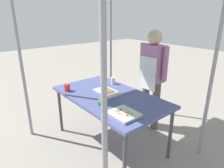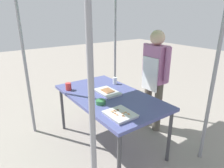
{
  "view_description": "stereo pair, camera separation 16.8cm",
  "coord_description": "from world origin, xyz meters",
  "px_view_note": "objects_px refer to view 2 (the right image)",
  "views": [
    {
      "loc": [
        1.93,
        -1.54,
        1.79
      ],
      "look_at": [
        0.0,
        0.05,
        0.9
      ],
      "focal_mm": 31.96,
      "sensor_mm": 36.0,
      "label": 1
    },
    {
      "loc": [
        2.03,
        -1.4,
        1.79
      ],
      "look_at": [
        0.0,
        0.05,
        0.9
      ],
      "focal_mm": 31.96,
      "sensor_mm": 36.0,
      "label": 2
    }
  ],
  "objects_px": {
    "drink_cup_by_wok": "(68,87)",
    "vendor_woman": "(155,73)",
    "tray_grilled_sausages": "(107,92)",
    "condiment_bowl": "(101,102)",
    "tray_meat_skewers": "(120,114)",
    "stall_table": "(109,99)",
    "drink_cup_near_edge": "(115,81)"
  },
  "relations": [
    {
      "from": "drink_cup_by_wok",
      "to": "vendor_woman",
      "type": "relative_size",
      "value": 0.06
    },
    {
      "from": "vendor_woman",
      "to": "tray_grilled_sausages",
      "type": "bearing_deg",
      "value": 81.33
    },
    {
      "from": "condiment_bowl",
      "to": "tray_meat_skewers",
      "type": "bearing_deg",
      "value": 1.71
    },
    {
      "from": "stall_table",
      "to": "tray_meat_skewers",
      "type": "distance_m",
      "value": 0.59
    },
    {
      "from": "stall_table",
      "to": "vendor_woman",
      "type": "xyz_separation_m",
      "value": [
        0.05,
        0.81,
        0.23
      ]
    },
    {
      "from": "drink_cup_by_wok",
      "to": "vendor_woman",
      "type": "xyz_separation_m",
      "value": [
        0.55,
        1.17,
        0.13
      ]
    },
    {
      "from": "condiment_bowl",
      "to": "drink_cup_near_edge",
      "type": "distance_m",
      "value": 0.75
    },
    {
      "from": "tray_meat_skewers",
      "to": "vendor_woman",
      "type": "bearing_deg",
      "value": 115.09
    },
    {
      "from": "tray_meat_skewers",
      "to": "drink_cup_near_edge",
      "type": "relative_size",
      "value": 3.01
    },
    {
      "from": "drink_cup_by_wok",
      "to": "drink_cup_near_edge",
      "type": "bearing_deg",
      "value": 75.55
    },
    {
      "from": "drink_cup_by_wok",
      "to": "tray_meat_skewers",
      "type": "bearing_deg",
      "value": 7.23
    },
    {
      "from": "tray_meat_skewers",
      "to": "tray_grilled_sausages",
      "type": "bearing_deg",
      "value": 157.6
    },
    {
      "from": "stall_table",
      "to": "condiment_bowl",
      "type": "relative_size",
      "value": 13.29
    },
    {
      "from": "tray_grilled_sausages",
      "to": "vendor_woman",
      "type": "xyz_separation_m",
      "value": [
        0.12,
        0.79,
        0.16
      ]
    },
    {
      "from": "condiment_bowl",
      "to": "vendor_woman",
      "type": "xyz_separation_m",
      "value": [
        -0.12,
        1.05,
        0.15
      ]
    },
    {
      "from": "drink_cup_by_wok",
      "to": "vendor_woman",
      "type": "height_order",
      "value": "vendor_woman"
    },
    {
      "from": "stall_table",
      "to": "tray_grilled_sausages",
      "type": "distance_m",
      "value": 0.11
    },
    {
      "from": "tray_meat_skewers",
      "to": "stall_table",
      "type": "bearing_deg",
      "value": 157.08
    },
    {
      "from": "stall_table",
      "to": "drink_cup_near_edge",
      "type": "bearing_deg",
      "value": 133.92
    },
    {
      "from": "drink_cup_near_edge",
      "to": "drink_cup_by_wok",
      "type": "distance_m",
      "value": 0.72
    },
    {
      "from": "tray_meat_skewers",
      "to": "drink_cup_by_wok",
      "type": "distance_m",
      "value": 1.05
    },
    {
      "from": "tray_meat_skewers",
      "to": "drink_cup_near_edge",
      "type": "bearing_deg",
      "value": 146.79
    },
    {
      "from": "tray_meat_skewers",
      "to": "vendor_woman",
      "type": "xyz_separation_m",
      "value": [
        -0.49,
        1.04,
        0.16
      ]
    },
    {
      "from": "tray_grilled_sausages",
      "to": "tray_meat_skewers",
      "type": "xyz_separation_m",
      "value": [
        0.61,
        -0.25,
        -0.0
      ]
    },
    {
      "from": "tray_meat_skewers",
      "to": "drink_cup_near_edge",
      "type": "xyz_separation_m",
      "value": [
        -0.86,
        0.56,
        0.04
      ]
    },
    {
      "from": "drink_cup_near_edge",
      "to": "tray_meat_skewers",
      "type": "bearing_deg",
      "value": -33.21
    },
    {
      "from": "drink_cup_near_edge",
      "to": "vendor_woman",
      "type": "relative_size",
      "value": 0.07
    },
    {
      "from": "vendor_woman",
      "to": "drink_cup_near_edge",
      "type": "bearing_deg",
      "value": 52.22
    },
    {
      "from": "drink_cup_near_edge",
      "to": "drink_cup_by_wok",
      "type": "relative_size",
      "value": 1.03
    },
    {
      "from": "condiment_bowl",
      "to": "drink_cup_by_wok",
      "type": "xyz_separation_m",
      "value": [
        -0.67,
        -0.12,
        0.03
      ]
    },
    {
      "from": "drink_cup_near_edge",
      "to": "drink_cup_by_wok",
      "type": "bearing_deg",
      "value": -104.45
    },
    {
      "from": "drink_cup_near_edge",
      "to": "stall_table",
      "type": "bearing_deg",
      "value": -46.08
    }
  ]
}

